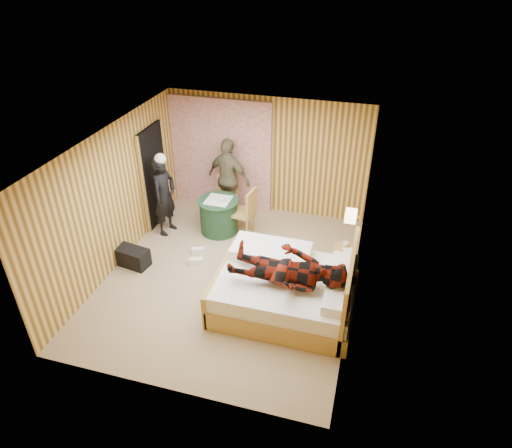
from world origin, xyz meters
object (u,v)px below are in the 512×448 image
(wall_lamp, at_px, (351,216))
(round_table, at_px, (219,215))
(man_at_table, at_px, (229,179))
(man_on_bed, at_px, (288,263))
(duffel_bag, at_px, (133,257))
(nightstand, at_px, (343,262))
(chair_far, at_px, (228,193))
(chair_near, at_px, (246,209))
(bed, at_px, (288,289))
(woman_standing, at_px, (165,196))

(wall_lamp, height_order, round_table, wall_lamp)
(man_at_table, distance_m, man_on_bed, 3.29)
(duffel_bag, bearing_deg, man_at_table, 72.28)
(nightstand, xyz_separation_m, chair_far, (-2.60, 1.41, 0.27))
(chair_far, xyz_separation_m, chair_near, (0.59, -0.63, 0.05))
(chair_far, bearing_deg, man_at_table, 32.33)
(wall_lamp, bearing_deg, man_at_table, 148.88)
(chair_far, xyz_separation_m, man_at_table, (0.03, 0.04, 0.32))
(wall_lamp, distance_m, nightstand, 1.04)
(chair_near, height_order, man_at_table, man_at_table)
(round_table, bearing_deg, bed, -45.00)
(woman_standing, bearing_deg, nightstand, -88.06)
(bed, distance_m, round_table, 2.56)
(chair_near, bearing_deg, nightstand, 75.06)
(man_at_table, xyz_separation_m, man_on_bed, (1.84, -2.72, 0.16))
(nightstand, bearing_deg, man_on_bed, -119.85)
(bed, bearing_deg, round_table, 135.00)
(round_table, relative_size, duffel_bag, 1.35)
(bed, relative_size, woman_standing, 1.34)
(woman_standing, bearing_deg, man_on_bed, -112.06)
(bed, bearing_deg, man_at_table, 126.02)
(duffel_bag, height_order, man_on_bed, man_on_bed)
(nightstand, height_order, chair_near, chair_near)
(nightstand, xyz_separation_m, round_table, (-2.57, 0.77, 0.10))
(chair_near, bearing_deg, man_on_bed, 38.25)
(bed, relative_size, round_table, 2.68)
(nightstand, relative_size, chair_near, 0.53)
(chair_near, bearing_deg, duffel_bag, -41.55)
(wall_lamp, distance_m, chair_near, 2.35)
(bed, bearing_deg, woman_standing, 151.70)
(nightstand, height_order, man_at_table, man_at_table)
(nightstand, bearing_deg, duffel_bag, -168.61)
(round_table, height_order, duffel_bag, round_table)
(chair_far, relative_size, woman_standing, 0.57)
(round_table, height_order, woman_standing, woman_standing)
(duffel_bag, bearing_deg, wall_lamp, 18.85)
(man_at_table, bearing_deg, bed, 143.30)
(man_at_table, bearing_deg, chair_far, 69.59)
(wall_lamp, relative_size, man_at_table, 0.15)
(round_table, distance_m, chair_near, 0.61)
(woman_standing, bearing_deg, man_at_table, -36.17)
(duffel_bag, bearing_deg, man_on_bed, -0.53)
(man_at_table, bearing_deg, nightstand, 167.88)
(chair_far, height_order, man_on_bed, man_on_bed)
(man_at_table, relative_size, man_on_bed, 0.97)
(round_table, height_order, chair_far, chair_far)
(bed, xyz_separation_m, woman_standing, (-2.81, 1.51, 0.47))
(nightstand, relative_size, chair_far, 0.57)
(chair_far, bearing_deg, bed, -73.14)
(round_table, bearing_deg, nightstand, -16.67)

